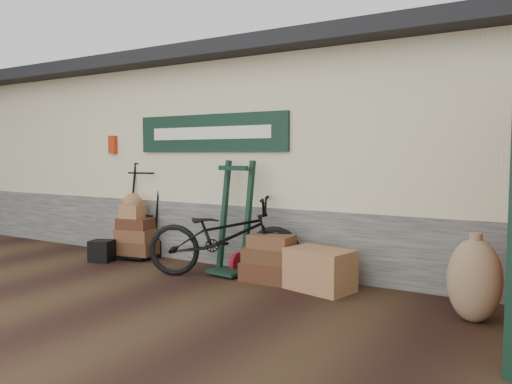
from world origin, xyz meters
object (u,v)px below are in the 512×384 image
porter_trolley (142,209)px  black_trunk (102,251)px  suitcase_stack (269,258)px  wicker_hamper (320,270)px  bicycle (224,232)px  green_barrow (233,218)px

porter_trolley → black_trunk: (-0.26, -0.59, -0.60)m
suitcase_stack → black_trunk: 2.80m
wicker_hamper → bicycle: (-1.36, -0.06, 0.35)m
porter_trolley → green_barrow: 1.90m
porter_trolley → wicker_hamper: (3.25, -0.37, -0.52)m
wicker_hamper → green_barrow: bearing=172.9°
wicker_hamper → bicycle: 1.41m
green_barrow → suitcase_stack: 0.79m
suitcase_stack → bicycle: bearing=-168.9°
suitcase_stack → wicker_hamper: bearing=-4.9°
porter_trolley → suitcase_stack: porter_trolley is taller
green_barrow → bicycle: 0.29m
black_trunk → bicycle: bearing=4.4°
black_trunk → wicker_hamper: bearing=3.7°
suitcase_stack → green_barrow: bearing=170.4°
porter_trolley → black_trunk: 0.89m
porter_trolley → suitcase_stack: bearing=-16.5°
suitcase_stack → bicycle: size_ratio=0.34×
green_barrow → wicker_hamper: (1.36, -0.17, -0.52)m
wicker_hamper → porter_trolley: bearing=173.6°
porter_trolley → green_barrow: green_barrow is taller
green_barrow → black_trunk: (-2.15, -0.40, -0.61)m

